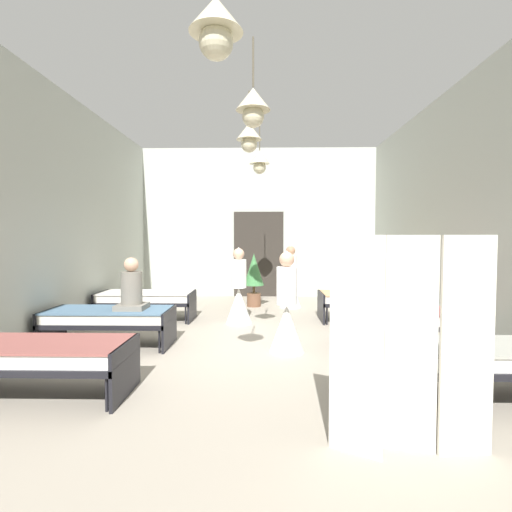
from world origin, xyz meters
The scene contains 14 objects.
ground_plane centered at (0.00, 0.00, -0.05)m, with size 7.17×10.94×0.10m, color #9E9384.
room_shell centered at (0.00, 1.34, 2.11)m, with size 6.97×10.54×4.20m.
bed_left_row_0 centered at (-2.23, -1.90, 0.44)m, with size 1.90×0.84×0.57m.
bed_right_row_0 centered at (2.23, -1.90, 0.44)m, with size 1.90×0.84×0.57m.
bed_left_row_1 centered at (-2.23, 0.00, 0.44)m, with size 1.90×0.84×0.57m.
bed_right_row_1 centered at (2.23, 0.00, 0.44)m, with size 1.90×0.84×0.57m.
bed_left_row_2 centered at (-2.23, 1.90, 0.44)m, with size 1.90×0.84×0.57m.
bed_right_row_2 centered at (2.23, 1.90, 0.44)m, with size 1.90×0.84×0.57m.
nurse_near_aisle centered at (0.79, 3.40, 0.53)m, with size 0.52×0.52×1.49m.
nurse_mid_aisle centered at (0.49, -0.26, 0.53)m, with size 0.52×0.52×1.49m.
nurse_far_aisle centered at (-0.34, 1.62, 0.53)m, with size 0.52×0.52×1.49m.
patient_seated_primary centered at (-1.88, 0.01, 0.87)m, with size 0.44×0.44×0.80m.
potted_plant centered at (-0.09, 3.51, 0.78)m, with size 0.48×0.48×1.29m.
privacy_screen centered at (1.28, -2.93, 0.85)m, with size 1.24×0.23×1.70m.
Camera 1 is at (0.15, -5.92, 1.68)m, focal length 27.42 mm.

